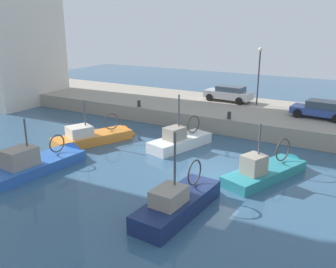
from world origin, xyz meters
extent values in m
plane|color=#335675|center=(0.00, 0.00, 0.00)|extent=(80.00, 80.00, 0.00)
cube|color=#9E9384|center=(11.50, 0.00, 0.60)|extent=(9.00, 56.00, 1.20)
cube|color=teal|center=(0.90, -2.59, 0.00)|extent=(5.61, 3.45, 1.11)
cone|color=teal|center=(3.74, -3.65, 0.00)|extent=(1.37, 1.73, 1.51)
cube|color=#896B4C|center=(0.90, -2.59, 0.50)|extent=(5.37, 3.25, 0.08)
cube|color=gray|center=(-0.07, -2.23, 1.04)|extent=(1.41, 1.33, 1.00)
cylinder|color=#4C4C51|center=(0.25, -2.35, 1.83)|extent=(0.10, 0.10, 2.66)
torus|color=#3F3833|center=(2.30, -3.12, 1.27)|extent=(1.26, 0.53, 1.32)
sphere|color=white|center=(-0.29, -1.16, 0.17)|extent=(0.32, 0.32, 0.32)
cube|color=white|center=(3.01, 3.73, 0.00)|extent=(4.91, 2.79, 1.38)
cone|color=white|center=(5.59, 3.02, 0.00)|extent=(1.25, 1.64, 1.45)
cube|color=#9E7A51|center=(3.01, 3.73, 0.62)|extent=(4.70, 2.62, 0.08)
cube|color=gray|center=(2.50, 3.87, 1.08)|extent=(1.51, 1.32, 0.84)
cylinder|color=#4C4C51|center=(2.88, 3.76, 2.11)|extent=(0.10, 0.10, 2.98)
torus|color=#3F3833|center=(4.27, 3.38, 1.35)|extent=(1.21, 0.40, 1.23)
sphere|color=white|center=(1.90, 4.95, 0.21)|extent=(0.32, 0.32, 0.32)
cube|color=#2D60B7|center=(-4.59, 8.85, 0.00)|extent=(5.77, 2.44, 1.16)
cone|color=#2D60B7|center=(-1.43, 8.61, 0.00)|extent=(1.03, 1.89, 1.82)
cube|color=#896B4C|center=(-4.59, 8.85, 0.52)|extent=(5.53, 2.26, 0.08)
cube|color=gray|center=(-5.48, 8.91, 1.07)|extent=(1.77, 1.35, 1.02)
cylinder|color=#4C4C51|center=(-4.98, 8.88, 1.82)|extent=(0.10, 0.10, 2.59)
torus|color=#3F3833|center=(-3.01, 8.73, 1.18)|extent=(1.09, 0.16, 1.09)
cube|color=navy|center=(-4.79, -0.39, 0.00)|extent=(5.18, 1.87, 1.59)
cone|color=navy|center=(-1.89, -0.54, 0.00)|extent=(0.97, 1.50, 1.46)
cube|color=#9E7A51|center=(-4.79, -0.39, 0.71)|extent=(4.97, 1.73, 0.08)
cube|color=gray|center=(-5.52, -0.36, 1.12)|extent=(1.54, 1.20, 0.73)
cylinder|color=#4C4C51|center=(-5.07, -0.38, 2.25)|extent=(0.10, 0.10, 3.08)
torus|color=#3F3833|center=(-3.37, -0.47, 1.44)|extent=(1.23, 0.14, 1.23)
sphere|color=white|center=(-6.28, 0.57, 0.24)|extent=(0.32, 0.32, 0.32)
cube|color=orange|center=(0.84, 9.42, 0.00)|extent=(5.66, 3.72, 1.28)
cone|color=orange|center=(3.65, 8.23, 0.00)|extent=(1.45, 1.81, 1.58)
cube|color=#B2A893|center=(0.84, 9.42, 0.57)|extent=(5.40, 3.51, 0.08)
cube|color=beige|center=(-0.02, 9.78, 0.98)|extent=(1.92, 1.81, 0.73)
cylinder|color=#4C4C51|center=(0.40, 9.60, 1.82)|extent=(0.10, 0.10, 2.48)
torus|color=#3F3833|center=(2.23, 8.83, 1.28)|extent=(1.12, 0.54, 1.19)
sphere|color=white|center=(-0.27, 10.94, 0.19)|extent=(0.32, 0.32, 0.32)
cube|color=#334C9E|center=(11.02, -3.66, 1.72)|extent=(1.98, 4.15, 0.50)
cube|color=#384756|center=(11.00, -3.86, 2.24)|extent=(1.63, 2.37, 0.54)
cylinder|color=black|center=(10.31, -2.23, 1.52)|extent=(0.27, 0.66, 0.64)
cylinder|color=black|center=(11.95, -2.37, 1.52)|extent=(0.27, 0.66, 0.64)
cube|color=#B7B7BC|center=(13.24, 4.39, 1.79)|extent=(1.96, 4.32, 0.64)
cube|color=#384756|center=(13.23, 4.18, 2.35)|extent=(1.63, 2.46, 0.47)
cylinder|color=black|center=(12.53, 5.88, 1.52)|extent=(0.27, 0.65, 0.64)
cylinder|color=black|center=(14.17, 5.76, 1.52)|extent=(0.27, 0.65, 0.64)
cylinder|color=black|center=(12.31, 3.02, 1.52)|extent=(0.27, 0.65, 0.64)
cylinder|color=black|center=(13.96, 2.90, 1.52)|extent=(0.27, 0.65, 0.64)
cylinder|color=#2D2D33|center=(7.35, 2.00, 1.48)|extent=(0.28, 0.28, 0.55)
cylinder|color=#2D2D33|center=(7.35, 10.00, 1.48)|extent=(0.28, 0.28, 0.55)
cylinder|color=#38383D|center=(13.00, 1.69, 3.45)|extent=(0.12, 0.12, 4.50)
sphere|color=#F2EACC|center=(13.00, 1.69, 5.85)|extent=(0.36, 0.36, 0.36)
camera|label=1|loc=(-17.45, -7.26, 8.08)|focal=39.30mm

